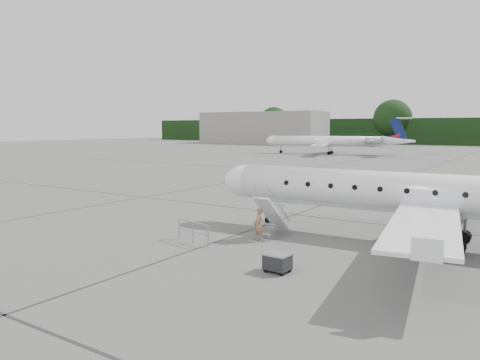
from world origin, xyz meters
The scene contains 8 objects.
ground centered at (0.00, 0.00, 0.00)m, with size 320.00×320.00×0.00m, color #5A5A57.
terminal_building centered at (-70.00, 110.00, 5.00)m, with size 40.00×14.00×10.00m, color slate.
main_regional_jet centered at (2.79, 3.20, 3.31)m, with size 25.83×18.60×6.62m, color silver, non-canonical shape.
airstair centered at (-4.59, 0.73, 1.04)m, with size 0.85×2.39×2.08m, color silver, non-canonical shape.
passenger centered at (-4.53, -0.61, 0.81)m, with size 0.59×0.39×1.62m, color #856349.
safety_railing centered at (-6.96, -2.56, 0.50)m, with size 2.20×0.08×1.00m, color gray, non-canonical shape.
baggage_cart centered at (-1.52, -4.26, 0.39)m, with size 0.91×0.74×0.79m, color black, non-canonical shape.
bg_regional_left centered at (-30.08, 67.11, 3.58)m, with size 27.30×19.65×7.16m, color silver, non-canonical shape.
Camera 1 is at (6.69, -19.25, 5.44)m, focal length 35.00 mm.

